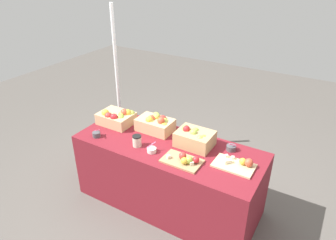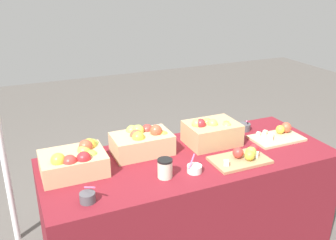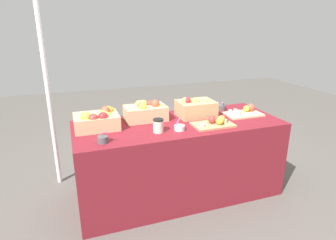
% 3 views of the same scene
% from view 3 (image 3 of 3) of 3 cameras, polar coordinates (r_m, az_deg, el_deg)
% --- Properties ---
extents(ground_plane, '(10.00, 10.00, 0.00)m').
position_cam_3_polar(ground_plane, '(2.97, 2.01, -14.08)').
color(ground_plane, '#56514C').
extents(table, '(1.90, 0.76, 0.74)m').
position_cam_3_polar(table, '(2.79, 2.09, -7.67)').
color(table, maroon).
rests_on(table, ground_plane).
extents(apple_crate_left, '(0.37, 0.29, 0.18)m').
position_cam_3_polar(apple_crate_left, '(2.54, -13.67, 0.09)').
color(apple_crate_left, tan).
rests_on(apple_crate_left, table).
extents(apple_crate_middle, '(0.38, 0.24, 0.19)m').
position_cam_3_polar(apple_crate_middle, '(2.70, -4.36, 1.77)').
color(apple_crate_middle, tan).
rests_on(apple_crate_middle, table).
extents(apple_crate_right, '(0.35, 0.27, 0.20)m').
position_cam_3_polar(apple_crate_right, '(2.82, 5.54, 2.43)').
color(apple_crate_right, tan).
rests_on(apple_crate_right, table).
extents(cutting_board_front, '(0.36, 0.22, 0.09)m').
position_cam_3_polar(cutting_board_front, '(2.59, 9.43, -0.45)').
color(cutting_board_front, tan).
rests_on(cutting_board_front, table).
extents(cutting_board_back, '(0.36, 0.22, 0.09)m').
position_cam_3_polar(cutting_board_back, '(2.97, 14.97, 1.52)').
color(cutting_board_back, '#D1B284').
rests_on(cutting_board_back, table).
extents(sample_bowl_near, '(0.09, 0.09, 0.09)m').
position_cam_3_polar(sample_bowl_near, '(3.07, 10.52, 2.49)').
color(sample_bowl_near, '#4C4C51').
rests_on(sample_bowl_near, table).
extents(sample_bowl_mid, '(0.09, 0.09, 0.10)m').
position_cam_3_polar(sample_bowl_mid, '(2.45, 2.28, -1.52)').
color(sample_bowl_mid, silver).
rests_on(sample_bowl_mid, table).
extents(sample_bowl_far, '(0.08, 0.10, 0.11)m').
position_cam_3_polar(sample_bowl_far, '(2.25, -12.80, -3.75)').
color(sample_bowl_far, '#4C4C51').
rests_on(sample_bowl_far, table).
extents(coffee_cup, '(0.09, 0.09, 0.11)m').
position_cam_3_polar(coffee_cup, '(2.39, -1.95, -1.12)').
color(coffee_cup, beige).
rests_on(coffee_cup, table).
extents(tent_pole, '(0.04, 0.04, 1.94)m').
position_cam_3_polar(tent_pole, '(3.00, -22.70, 4.99)').
color(tent_pole, white).
rests_on(tent_pole, ground_plane).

